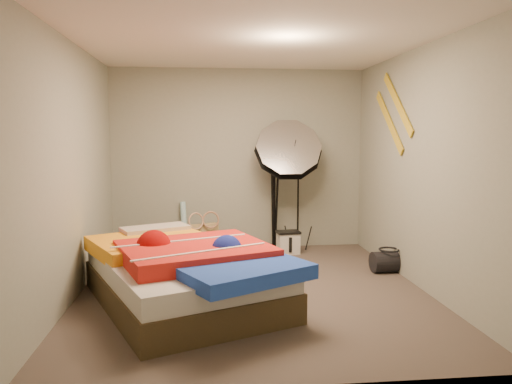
{
  "coord_description": "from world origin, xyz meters",
  "views": [
    {
      "loc": [
        -0.49,
        -4.97,
        1.59
      ],
      "look_at": [
        0.1,
        0.6,
        0.95
      ],
      "focal_mm": 35.0,
      "sensor_mm": 36.0,
      "label": 1
    }
  ],
  "objects": [
    {
      "name": "camera_tripod",
      "position": [
        0.47,
        1.77,
        0.69
      ],
      "size": [
        0.07,
        0.07,
        1.2
      ],
      "color": "black",
      "rests_on": "floor"
    },
    {
      "name": "wall_front",
      "position": [
        0.0,
        -2.0,
        1.25
      ],
      "size": [
        3.5,
        0.0,
        3.5
      ],
      "primitive_type": "plane",
      "rotation": [
        -1.57,
        0.0,
        0.0
      ],
      "color": "gray",
      "rests_on": "floor"
    },
    {
      "name": "photo_umbrella",
      "position": [
        0.64,
        1.63,
        1.36
      ],
      "size": [
        1.13,
        0.86,
        1.9
      ],
      "color": "black",
      "rests_on": "floor"
    },
    {
      "name": "wall_left",
      "position": [
        -1.75,
        0.0,
        1.25
      ],
      "size": [
        0.0,
        4.0,
        4.0
      ],
      "primitive_type": "plane",
      "rotation": [
        1.57,
        0.0,
        1.57
      ],
      "color": "gray",
      "rests_on": "floor"
    },
    {
      "name": "tote_bag",
      "position": [
        -0.52,
        1.4,
        0.22
      ],
      "size": [
        0.49,
        0.35,
        0.46
      ],
      "primitive_type": "cube",
      "rotation": [
        -0.14,
        0.0,
        0.39
      ],
      "color": "tan",
      "rests_on": "floor"
    },
    {
      "name": "wall_right",
      "position": [
        1.75,
        0.0,
        1.25
      ],
      "size": [
        0.0,
        4.0,
        4.0
      ],
      "primitive_type": "plane",
      "rotation": [
        1.57,
        0.0,
        -1.57
      ],
      "color": "gray",
      "rests_on": "floor"
    },
    {
      "name": "floor",
      "position": [
        0.0,
        0.0,
        0.0
      ],
      "size": [
        4.0,
        4.0,
        0.0
      ],
      "primitive_type": "plane",
      "color": "#4C413A",
      "rests_on": "ground"
    },
    {
      "name": "wall_stripe_upper",
      "position": [
        1.73,
        0.6,
        1.95
      ],
      "size": [
        0.02,
        0.91,
        0.78
      ],
      "primitive_type": "cube",
      "rotation": [
        0.7,
        0.0,
        0.0
      ],
      "color": "gold",
      "rests_on": "wall_right"
    },
    {
      "name": "ceiling",
      "position": [
        0.0,
        0.0,
        2.5
      ],
      "size": [
        4.0,
        4.0,
        0.0
      ],
      "primitive_type": "plane",
      "rotation": [
        3.14,
        0.0,
        0.0
      ],
      "color": "silver",
      "rests_on": "wall_back"
    },
    {
      "name": "wrapping_roll",
      "position": [
        -0.77,
        1.9,
        0.34
      ],
      "size": [
        0.13,
        0.21,
        0.68
      ],
      "primitive_type": "cylinder",
      "rotation": [
        -0.17,
        0.0,
        0.29
      ],
      "color": "#5DBCD6",
      "rests_on": "floor"
    },
    {
      "name": "wall_back",
      "position": [
        0.0,
        2.0,
        1.25
      ],
      "size": [
        3.5,
        0.0,
        3.5
      ],
      "primitive_type": "plane",
      "rotation": [
        1.57,
        0.0,
        0.0
      ],
      "color": "gray",
      "rests_on": "floor"
    },
    {
      "name": "bed",
      "position": [
        -0.68,
        -0.33,
        0.3
      ],
      "size": [
        2.18,
        2.44,
        0.6
      ],
      "color": "#40321E",
      "rests_on": "floor"
    },
    {
      "name": "wall_stripe_lower",
      "position": [
        1.73,
        0.85,
        1.75
      ],
      "size": [
        0.02,
        0.91,
        0.78
      ],
      "primitive_type": "cube",
      "rotation": [
        0.7,
        0.0,
        0.0
      ],
      "color": "gold",
      "rests_on": "wall_right"
    },
    {
      "name": "camera_case",
      "position": [
        0.63,
        1.54,
        0.14
      ],
      "size": [
        0.31,
        0.24,
        0.28
      ],
      "primitive_type": "cube",
      "rotation": [
        0.0,
        0.0,
        0.12
      ],
      "color": "silver",
      "rests_on": "floor"
    },
    {
      "name": "duffel_bag",
      "position": [
        1.65,
        0.52,
        0.12
      ],
      "size": [
        0.42,
        0.27,
        0.24
      ],
      "primitive_type": "cylinder",
      "rotation": [
        0.0,
        1.57,
        0.07
      ],
      "color": "black",
      "rests_on": "floor"
    }
  ]
}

